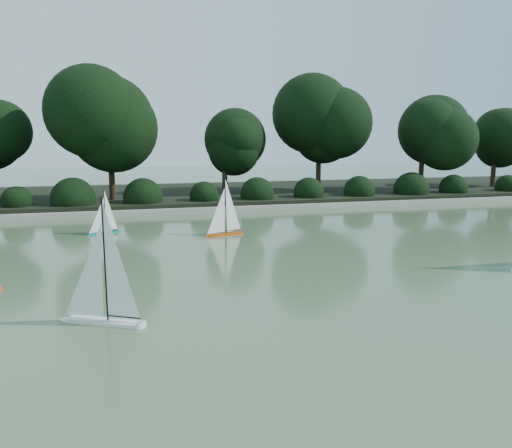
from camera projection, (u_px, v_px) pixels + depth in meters
name	position (u px, v px, depth m)	size (l,w,h in m)	color
ground	(318.00, 295.00, 7.43)	(80.00, 80.00, 0.00)	#3A4C2D
pond_coping	(210.00, 210.00, 15.97)	(40.00, 0.35, 0.18)	gray
far_bank	(192.00, 195.00, 19.76)	(40.00, 8.00, 0.30)	black
tree_line	(230.00, 131.00, 18.19)	(26.31, 3.93, 4.39)	black
shrub_hedge	(205.00, 196.00, 16.76)	(29.10, 1.10, 1.10)	black
sailboat_white_a	(97.00, 303.00, 6.25)	(1.16, 0.76, 1.70)	silver
sailboat_orange	(222.00, 226.00, 12.09)	(1.10, 0.48, 1.52)	#CC4407
sailboat_teal	(102.00, 227.00, 12.27)	(0.84, 0.47, 1.20)	#038280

